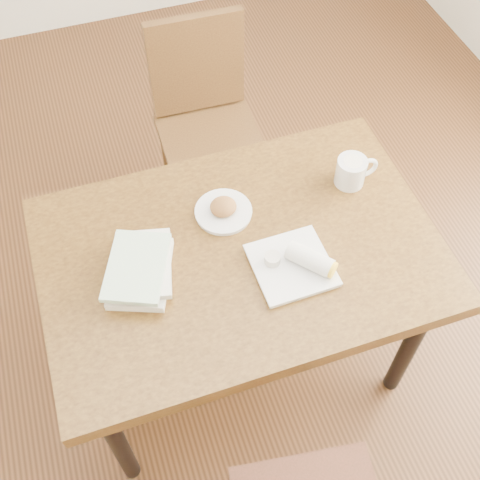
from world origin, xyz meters
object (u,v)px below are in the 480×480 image
object	(u,v)px
table	(240,263)
plate_burrito	(297,263)
chair_far	(205,114)
plate_scone	(223,210)
book_stack	(140,269)
coffee_mug	(352,171)

from	to	relation	value
table	plate_burrito	world-z (taller)	plate_burrito
table	chair_far	size ratio (longest dim) A/B	1.33
table	plate_scone	distance (m)	0.18
plate_scone	book_stack	bearing A→B (deg)	-154.81
plate_scone	book_stack	distance (m)	0.35
book_stack	coffee_mug	bearing A→B (deg)	10.45
book_stack	table	bearing A→B (deg)	-1.26
table	book_stack	bearing A→B (deg)	178.74
table	chair_far	distance (m)	0.87
plate_scone	coffee_mug	xyz separation A→B (m)	(0.46, -0.01, 0.04)
plate_scone	coffee_mug	size ratio (longest dim) A/B	1.26
table	book_stack	world-z (taller)	book_stack
chair_far	coffee_mug	bearing A→B (deg)	-65.26
table	coffee_mug	xyz separation A→B (m)	(0.45, 0.15, 0.13)
coffee_mug	plate_burrito	world-z (taller)	coffee_mug
table	plate_burrito	bearing A→B (deg)	-40.55
plate_scone	plate_burrito	xyz separation A→B (m)	(0.15, -0.28, 0.01)
chair_far	coffee_mug	world-z (taller)	chair_far
coffee_mug	book_stack	world-z (taller)	coffee_mug
coffee_mug	book_stack	distance (m)	0.79
chair_far	plate_burrito	world-z (taller)	chair_far
coffee_mug	book_stack	bearing A→B (deg)	-169.55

